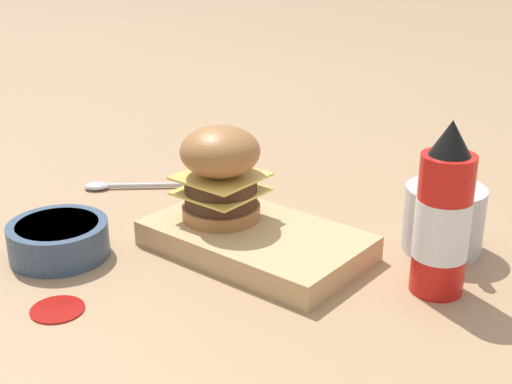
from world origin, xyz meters
The scene contains 8 objects.
ground_plane centered at (0.00, 0.00, 0.00)m, with size 6.00×6.00×0.00m, color #9E7A56.
serving_board centered at (-0.03, 0.05, 0.02)m, with size 0.27×0.16×0.03m.
burger centered at (0.03, 0.05, 0.09)m, with size 0.10×0.10×0.12m.
ketchup_bottle centered at (-0.25, 0.00, 0.09)m, with size 0.06×0.06×0.20m.
fries_basket centered at (-0.21, -0.10, 0.05)m, with size 0.10×0.10×0.15m.
side_bowl centered at (0.15, 0.22, 0.02)m, with size 0.12×0.12×0.04m.
spoon centered at (0.27, 0.02, 0.01)m, with size 0.15×0.13×0.01m.
ketchup_puddle centered at (0.05, 0.30, 0.00)m, with size 0.06×0.06×0.00m.
Camera 1 is at (-0.54, 0.69, 0.41)m, focal length 50.00 mm.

